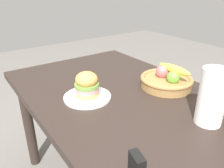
% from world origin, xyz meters
% --- Properties ---
extents(dining_table, '(1.40, 0.90, 0.75)m').
position_xyz_m(dining_table, '(0.00, 0.00, 0.65)').
color(dining_table, '#2D231E').
rests_on(dining_table, ground_plane).
extents(plate, '(0.24, 0.24, 0.01)m').
position_xyz_m(plate, '(-0.07, -0.18, 0.76)').
color(plate, white).
rests_on(plate, dining_table).
extents(sandwich, '(0.12, 0.12, 0.13)m').
position_xyz_m(sandwich, '(-0.07, -0.18, 0.83)').
color(sandwich, '#DBAD60').
rests_on(sandwich, plate).
extents(fruit_basket, '(0.29, 0.29, 0.14)m').
position_xyz_m(fruit_basket, '(0.07, 0.25, 0.79)').
color(fruit_basket, '#9E7542').
rests_on(fruit_basket, dining_table).
extents(paper_towel_roll, '(0.11, 0.11, 0.24)m').
position_xyz_m(paper_towel_roll, '(0.42, 0.12, 0.87)').
color(paper_towel_roll, white).
rests_on(paper_towel_roll, dining_table).
extents(napkin_holder, '(0.07, 0.04, 0.09)m').
position_xyz_m(napkin_holder, '(0.47, -0.32, 0.80)').
color(napkin_holder, black).
rests_on(napkin_holder, dining_table).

